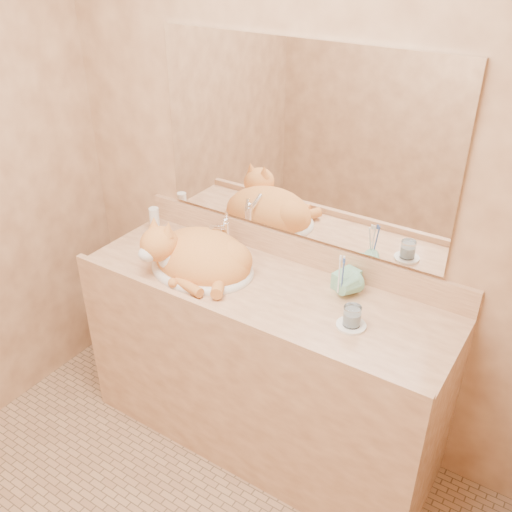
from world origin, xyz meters
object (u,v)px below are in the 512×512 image
Objects in this scene: vanity_counter at (262,366)px; sink_basin at (202,255)px; cat at (196,254)px; water_glass at (352,316)px; toothbrush_cup at (340,290)px; soap_dispenser at (338,275)px.

sink_basin is at bearing -176.13° from vanity_counter.
water_glass is (0.73, -0.00, -0.03)m from cat.
sink_basin is at bearing 178.33° from water_glass.
water_glass is at bearing 11.72° from sink_basin.
toothbrush_cup is at bearing 17.07° from vanity_counter.
sink_basin is at bearing -148.89° from soap_dispenser.
soap_dispenser is (0.57, 0.16, 0.01)m from sink_basin.
toothbrush_cup is at bearing -39.38° from soap_dispenser.
sink_basin is 4.58× the size of toothbrush_cup.
water_glass is (0.15, -0.18, -0.03)m from soap_dispenser.
water_glass is at bearing -49.46° from toothbrush_cup.
vanity_counter is at bearing 174.42° from water_glass.
sink_basin is 1.02× the size of cat.
vanity_counter is 3.45× the size of sink_basin.
soap_dispenser is at bearing 28.93° from sink_basin.
toothbrush_cup is at bearing 24.07° from sink_basin.
toothbrush_cup reaches higher than vanity_counter.
water_glass is at bearing 0.99° from cat.
cat is 5.81× the size of water_glass.
soap_dispenser is 0.23m from water_glass.
cat reaches higher than soap_dispenser.
vanity_counter is 0.59m from soap_dispenser.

